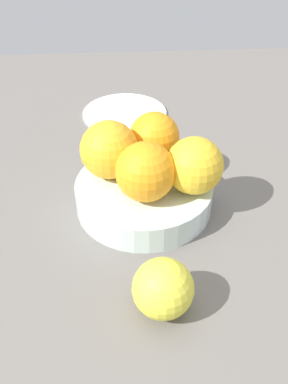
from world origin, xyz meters
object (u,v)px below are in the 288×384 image
(orange_in_bowl_1, at_px, (154,137))
(orange_in_bowl_2, at_px, (194,166))
(orange_in_bowl_3, at_px, (109,150))
(orange_in_bowl_0, at_px, (145,172))
(side_plate, at_px, (125,112))
(fruit_bowl, at_px, (144,195))
(orange_loose_0, at_px, (163,288))

(orange_in_bowl_1, height_order, orange_in_bowl_2, orange_in_bowl_2)
(orange_in_bowl_2, height_order, orange_in_bowl_3, orange_in_bowl_3)
(orange_in_bowl_0, xyz_separation_m, orange_in_bowl_1, (0.02, 0.08, -0.00))
(orange_in_bowl_0, xyz_separation_m, orange_in_bowl_2, (0.06, 0.01, -0.00))
(orange_in_bowl_0, xyz_separation_m, side_plate, (-0.02, 0.28, -0.07))
(orange_in_bowl_2, distance_m, orange_in_bowl_3, 0.11)
(orange_in_bowl_0, bearing_deg, orange_in_bowl_3, 130.36)
(orange_in_bowl_2, height_order, side_plate, orange_in_bowl_2)
(orange_in_bowl_1, height_order, orange_in_bowl_3, orange_in_bowl_3)
(orange_in_bowl_0, relative_size, side_plate, 0.49)
(fruit_bowl, bearing_deg, orange_in_bowl_2, -14.71)
(orange_in_bowl_3, bearing_deg, orange_in_bowl_0, -49.64)
(fruit_bowl, bearing_deg, side_plate, 93.99)
(orange_in_bowl_0, xyz_separation_m, orange_loose_0, (0.01, -0.14, -0.04))
(orange_in_bowl_3, xyz_separation_m, side_plate, (0.03, 0.23, -0.07))
(orange_in_bowl_1, bearing_deg, fruit_bowl, -107.61)
(orange_in_bowl_1, bearing_deg, orange_in_bowl_0, -102.91)
(orange_in_bowl_3, bearing_deg, orange_in_bowl_2, -20.81)
(fruit_bowl, distance_m, orange_in_bowl_3, 0.08)
(orange_in_bowl_0, height_order, orange_in_bowl_1, orange_in_bowl_0)
(fruit_bowl, bearing_deg, orange_in_bowl_3, 151.38)
(fruit_bowl, distance_m, orange_in_bowl_1, 0.08)
(orange_in_bowl_3, distance_m, orange_loose_0, 0.20)
(orange_loose_0, relative_size, side_plate, 0.42)
(orange_in_bowl_1, height_order, side_plate, orange_in_bowl_1)
(orange_in_bowl_1, xyz_separation_m, orange_in_bowl_2, (0.04, -0.07, 0.00))
(orange_in_bowl_1, xyz_separation_m, orange_loose_0, (-0.01, -0.22, -0.04))
(orange_in_bowl_0, relative_size, orange_in_bowl_2, 1.03)
(orange_in_bowl_1, bearing_deg, side_plate, 100.14)
(orange_in_bowl_2, distance_m, side_plate, 0.29)
(orange_in_bowl_0, bearing_deg, orange_in_bowl_1, 77.09)
(orange_in_bowl_2, bearing_deg, orange_in_bowl_1, 120.94)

